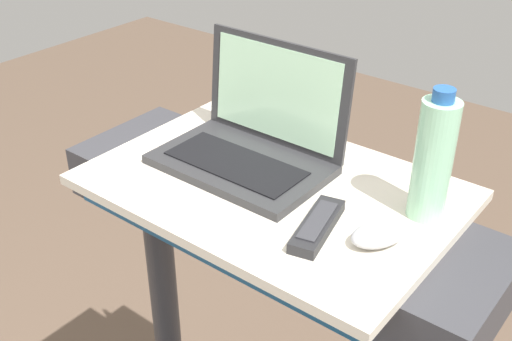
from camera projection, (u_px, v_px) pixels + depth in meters
desk_board at (272, 187)px, 1.20m from camera, size 0.68×0.47×0.02m
laptop at (252, 140)px, 1.24m from camera, size 0.34×0.24×0.23m
computer_mouse at (379, 234)px, 1.03m from camera, size 0.10×0.12×0.03m
water_bottle at (433, 159)px, 1.05m from camera, size 0.07×0.07×0.24m
tv_remote at (317, 226)px, 1.06m from camera, size 0.08×0.17×0.02m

